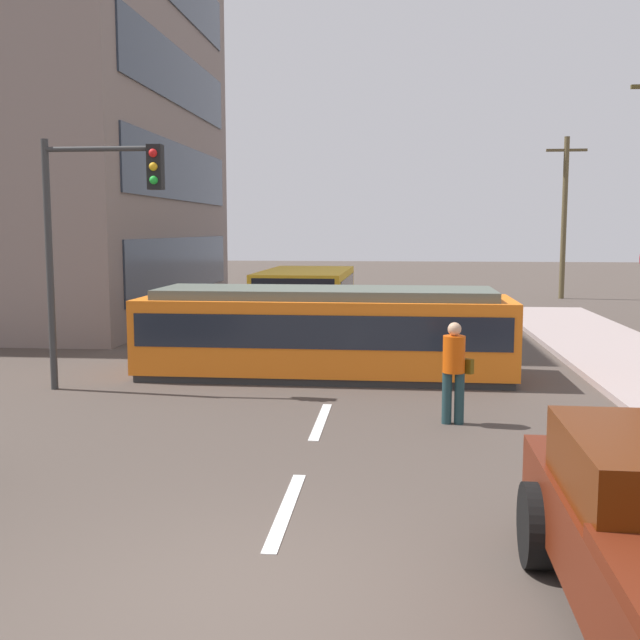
{
  "coord_description": "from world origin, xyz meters",
  "views": [
    {
      "loc": [
        1.21,
        -6.17,
        3.15
      ],
      "look_at": [
        -0.39,
        9.73,
        1.24
      ],
      "focal_mm": 42.51,
      "sensor_mm": 36.0,
      "label": 1
    }
  ],
  "objects_px": {
    "streetcar_tram": "(325,331)",
    "utility_pole_far": "(564,215)",
    "city_bus": "(306,298)",
    "pedestrian_crossing": "(454,367)",
    "traffic_light_mast": "(94,217)"
  },
  "relations": [
    {
      "from": "traffic_light_mast",
      "to": "pedestrian_crossing",
      "type": "bearing_deg",
      "value": -15.96
    },
    {
      "from": "streetcar_tram",
      "to": "pedestrian_crossing",
      "type": "xyz_separation_m",
      "value": [
        2.46,
        -3.91,
        -0.04
      ]
    },
    {
      "from": "pedestrian_crossing",
      "to": "streetcar_tram",
      "type": "bearing_deg",
      "value": 122.21
    },
    {
      "from": "pedestrian_crossing",
      "to": "traffic_light_mast",
      "type": "distance_m",
      "value": 7.45
    },
    {
      "from": "streetcar_tram",
      "to": "utility_pole_far",
      "type": "relative_size",
      "value": 1.09
    },
    {
      "from": "streetcar_tram",
      "to": "traffic_light_mast",
      "type": "distance_m",
      "value": 5.31
    },
    {
      "from": "city_bus",
      "to": "traffic_light_mast",
      "type": "height_order",
      "value": "traffic_light_mast"
    },
    {
      "from": "city_bus",
      "to": "pedestrian_crossing",
      "type": "xyz_separation_m",
      "value": [
        3.66,
        -10.42,
        -0.16
      ]
    },
    {
      "from": "pedestrian_crossing",
      "to": "traffic_light_mast",
      "type": "height_order",
      "value": "traffic_light_mast"
    },
    {
      "from": "city_bus",
      "to": "traffic_light_mast",
      "type": "distance_m",
      "value": 9.32
    },
    {
      "from": "city_bus",
      "to": "pedestrian_crossing",
      "type": "distance_m",
      "value": 11.04
    },
    {
      "from": "pedestrian_crossing",
      "to": "utility_pole_far",
      "type": "relative_size",
      "value": 0.23
    },
    {
      "from": "traffic_light_mast",
      "to": "utility_pole_far",
      "type": "height_order",
      "value": "utility_pole_far"
    },
    {
      "from": "streetcar_tram",
      "to": "city_bus",
      "type": "distance_m",
      "value": 6.62
    },
    {
      "from": "streetcar_tram",
      "to": "traffic_light_mast",
      "type": "xyz_separation_m",
      "value": [
        -4.29,
        -1.98,
        2.42
      ]
    }
  ]
}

